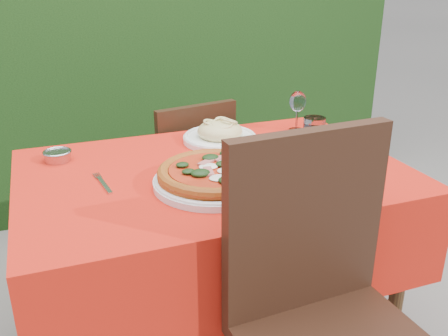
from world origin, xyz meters
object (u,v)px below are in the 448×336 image
object	(u,v)px
chair_near	(325,305)
wine_glass	(298,103)
fork	(104,185)
pasta_plate	(220,134)
water_glass	(314,133)
chair_far	(188,175)
steel_ramekin	(58,156)
pizza_plate	(215,176)

from	to	relation	value
chair_near	wine_glass	size ratio (longest dim) A/B	6.11
fork	pasta_plate	bearing A→B (deg)	21.92
water_glass	pasta_plate	bearing A→B (deg)	152.44
chair_far	water_glass	size ratio (longest dim) A/B	7.76
pasta_plate	fork	world-z (taller)	pasta_plate
chair_near	chair_far	xyz separation A→B (m)	(-0.01, 1.16, -0.10)
chair_near	chair_far	world-z (taller)	chair_near
chair_far	fork	distance (m)	0.80
chair_far	steel_ramekin	bearing A→B (deg)	20.02
fork	steel_ramekin	xyz separation A→B (m)	(-0.12, 0.27, 0.01)
water_glass	steel_ramekin	bearing A→B (deg)	169.66
chair_far	pizza_plate	world-z (taller)	chair_far
chair_far	pizza_plate	size ratio (longest dim) A/B	2.07
chair_near	chair_far	distance (m)	1.17
wine_glass	chair_near	bearing A→B (deg)	-113.11
chair_far	chair_near	bearing A→B (deg)	80.13
pizza_plate	water_glass	xyz separation A→B (m)	(0.47, 0.22, 0.02)
chair_near	pizza_plate	bearing A→B (deg)	104.48
pasta_plate	water_glass	bearing A→B (deg)	-27.56
pasta_plate	steel_ramekin	distance (m)	0.60
steel_ramekin	fork	bearing A→B (deg)	-66.11
chair_near	fork	world-z (taller)	chair_near
pasta_plate	chair_near	bearing A→B (deg)	-91.38
pizza_plate	chair_near	bearing A→B (deg)	-72.62
pasta_plate	fork	bearing A→B (deg)	-150.70
water_glass	chair_far	bearing A→B (deg)	124.80
pizza_plate	steel_ramekin	xyz separation A→B (m)	(-0.44, 0.39, -0.02)
fork	wine_glass	bearing A→B (deg)	11.56
wine_glass	steel_ramekin	xyz separation A→B (m)	(-0.94, -0.01, -0.10)
water_glass	fork	xyz separation A→B (m)	(-0.79, -0.10, -0.05)
pizza_plate	pasta_plate	xyz separation A→B (m)	(0.16, 0.38, -0.00)
water_glass	steel_ramekin	distance (m)	0.93
pasta_plate	steel_ramekin	bearing A→B (deg)	179.78
chair_far	pasta_plate	size ratio (longest dim) A/B	2.94
pizza_plate	water_glass	size ratio (longest dim) A/B	3.74
pizza_plate	water_glass	bearing A→B (deg)	24.88
wine_glass	chair_far	bearing A→B (deg)	138.86
pizza_plate	steel_ramekin	distance (m)	0.58
chair_far	wine_glass	xyz separation A→B (m)	(0.37, -0.32, 0.39)
pizza_plate	wine_glass	world-z (taller)	wine_glass
chair_far	water_glass	bearing A→B (deg)	114.31
water_glass	fork	distance (m)	0.80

